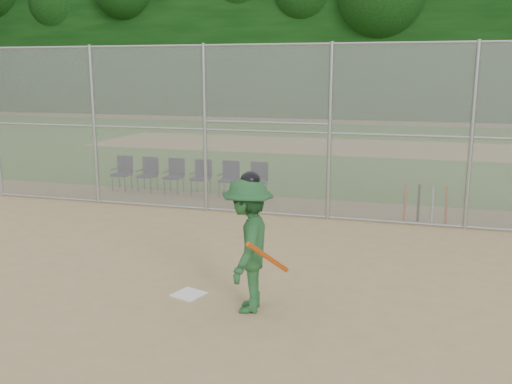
# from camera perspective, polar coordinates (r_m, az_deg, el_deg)

# --- Properties ---
(ground) EXTENTS (100.00, 100.00, 0.00)m
(ground) POSITION_cam_1_polar(r_m,az_deg,el_deg) (8.95, -4.54, -10.15)
(ground) COLOR tan
(ground) RESTS_ON ground
(grass_strip) EXTENTS (100.00, 100.00, 0.00)m
(grass_strip) POSITION_cam_1_polar(r_m,az_deg,el_deg) (26.13, 9.55, 4.47)
(grass_strip) COLOR #32681F
(grass_strip) RESTS_ON ground
(dirt_patch_far) EXTENTS (24.00, 24.00, 0.00)m
(dirt_patch_far) POSITION_cam_1_polar(r_m,az_deg,el_deg) (26.13, 9.55, 4.48)
(dirt_patch_far) COLOR tan
(dirt_patch_far) RESTS_ON ground
(backstop_fence) EXTENTS (16.09, 0.09, 4.00)m
(backstop_fence) POSITION_cam_1_polar(r_m,az_deg,el_deg) (13.15, 3.06, 6.33)
(backstop_fence) COLOR gray
(backstop_fence) RESTS_ON ground
(treeline) EXTENTS (81.00, 60.00, 11.00)m
(treeline) POSITION_cam_1_polar(r_m,az_deg,el_deg) (27.98, 10.47, 16.21)
(treeline) COLOR black
(treeline) RESTS_ON ground
(home_plate) EXTENTS (0.54, 0.54, 0.02)m
(home_plate) POSITION_cam_1_polar(r_m,az_deg,el_deg) (8.95, -6.75, -10.12)
(home_plate) COLOR silver
(home_plate) RESTS_ON ground
(batter_at_plate) EXTENTS (1.06, 1.38, 2.02)m
(batter_at_plate) POSITION_cam_1_polar(r_m,az_deg,el_deg) (8.06, -0.82, -5.23)
(batter_at_plate) COLOR #205229
(batter_at_plate) RESTS_ON ground
(spare_bats) EXTENTS (0.96, 0.37, 0.83)m
(spare_bats) POSITION_cam_1_polar(r_m,az_deg,el_deg) (13.53, 16.58, -1.11)
(spare_bats) COLOR #D84C14
(spare_bats) RESTS_ON ground
(chair_0) EXTENTS (0.54, 0.52, 0.96)m
(chair_0) POSITION_cam_1_polar(r_m,az_deg,el_deg) (16.82, -13.29, 1.81)
(chair_0) COLOR #0E1035
(chair_0) RESTS_ON ground
(chair_1) EXTENTS (0.54, 0.52, 0.96)m
(chair_1) POSITION_cam_1_polar(r_m,az_deg,el_deg) (16.44, -10.82, 1.68)
(chair_1) COLOR #0E1035
(chair_1) RESTS_ON ground
(chair_2) EXTENTS (0.54, 0.52, 0.96)m
(chair_2) POSITION_cam_1_polar(r_m,az_deg,el_deg) (16.09, -8.25, 1.55)
(chair_2) COLOR #0E1035
(chair_2) RESTS_ON ground
(chair_3) EXTENTS (0.54, 0.52, 0.96)m
(chair_3) POSITION_cam_1_polar(r_m,az_deg,el_deg) (15.77, -5.56, 1.41)
(chair_3) COLOR #0E1035
(chair_3) RESTS_ON ground
(chair_4) EXTENTS (0.54, 0.52, 0.96)m
(chair_4) POSITION_cam_1_polar(r_m,az_deg,el_deg) (15.50, -2.77, 1.26)
(chair_4) COLOR #0E1035
(chair_4) RESTS_ON ground
(chair_5) EXTENTS (0.54, 0.52, 0.96)m
(chair_5) POSITION_cam_1_polar(r_m,az_deg,el_deg) (15.26, 0.11, 1.11)
(chair_5) COLOR #0E1035
(chair_5) RESTS_ON ground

